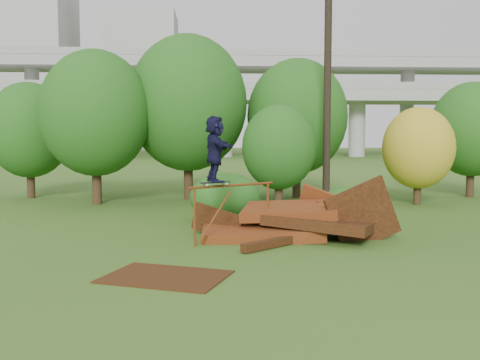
{
  "coord_description": "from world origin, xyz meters",
  "views": [
    {
      "loc": [
        -1.49,
        -11.67,
        2.71
      ],
      "look_at": [
        -0.8,
        2.0,
        1.6
      ],
      "focal_mm": 40.0,
      "sensor_mm": 36.0,
      "label": 1
    }
  ],
  "objects_px": {
    "skater": "(215,149)",
    "utility_pole": "(327,89)",
    "flat_plate": "(165,277)",
    "scrap_pile": "(291,223)"
  },
  "relations": [
    {
      "from": "scrap_pile",
      "to": "flat_plate",
      "type": "bearing_deg",
      "value": -127.39
    },
    {
      "from": "scrap_pile",
      "to": "utility_pole",
      "type": "xyz_separation_m",
      "value": [
        2.26,
        6.12,
        4.09
      ]
    },
    {
      "from": "skater",
      "to": "utility_pole",
      "type": "bearing_deg",
      "value": -47.93
    },
    {
      "from": "scrap_pile",
      "to": "skater",
      "type": "bearing_deg",
      "value": -159.81
    },
    {
      "from": "skater",
      "to": "utility_pole",
      "type": "distance_m",
      "value": 8.37
    },
    {
      "from": "scrap_pile",
      "to": "flat_plate",
      "type": "height_order",
      "value": "scrap_pile"
    },
    {
      "from": "scrap_pile",
      "to": "flat_plate",
      "type": "xyz_separation_m",
      "value": [
        -3.01,
        -3.95,
        -0.39
      ]
    },
    {
      "from": "skater",
      "to": "utility_pole",
      "type": "xyz_separation_m",
      "value": [
        4.3,
        6.87,
        2.09
      ]
    },
    {
      "from": "skater",
      "to": "flat_plate",
      "type": "height_order",
      "value": "skater"
    },
    {
      "from": "scrap_pile",
      "to": "flat_plate",
      "type": "distance_m",
      "value": 4.98
    }
  ]
}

